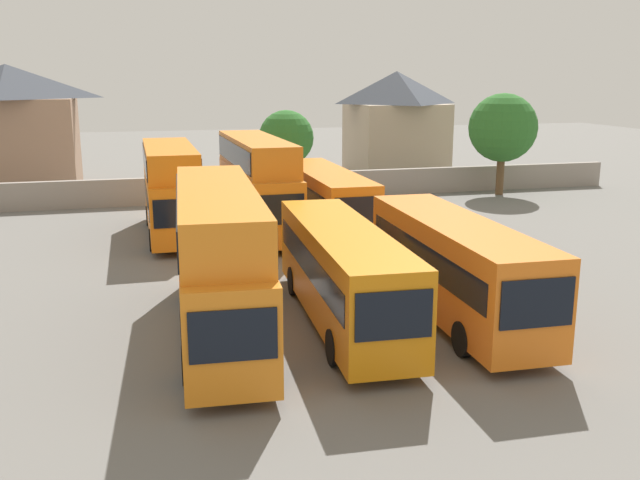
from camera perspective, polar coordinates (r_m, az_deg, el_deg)
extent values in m
plane|color=slate|center=(41.47, -5.25, 1.49)|extent=(140.00, 140.00, 0.00)
cube|color=gray|center=(48.16, -6.67, 4.19)|extent=(56.00, 0.50, 1.80)
cube|color=orange|center=(23.23, -8.09, -3.34)|extent=(3.20, 11.90, 2.97)
cube|color=black|center=(17.53, -7.02, -7.67)|extent=(2.18, 0.21, 1.34)
cube|color=black|center=(23.13, -8.12, -2.50)|extent=(3.18, 10.96, 0.94)
cube|color=orange|center=(22.98, -8.32, 2.28)|extent=(3.11, 11.31, 1.55)
cube|color=black|center=(22.98, -8.32, 2.28)|extent=(3.16, 10.72, 1.09)
cylinder|color=black|center=(20.32, -4.12, -9.58)|extent=(0.37, 1.12, 1.10)
cylinder|color=black|center=(20.20, -10.65, -9.93)|extent=(0.37, 1.12, 1.10)
cylinder|color=black|center=(27.16, -6.04, -3.67)|extent=(0.37, 1.12, 1.10)
cylinder|color=black|center=(27.07, -10.86, -3.90)|extent=(0.37, 1.12, 1.10)
cube|color=orange|center=(24.18, 1.84, -2.52)|extent=(2.96, 11.42, 2.99)
cube|color=black|center=(18.86, 5.98, -6.06)|extent=(2.14, 0.18, 1.35)
cube|color=black|center=(24.08, 1.85, -1.70)|extent=(2.96, 10.52, 0.94)
cylinder|color=black|center=(21.70, 6.94, -8.13)|extent=(0.35, 1.11, 1.10)
cylinder|color=black|center=(21.12, 1.13, -8.65)|extent=(0.35, 1.11, 1.10)
cylinder|color=black|center=(28.07, 2.34, -3.04)|extent=(0.35, 1.11, 1.10)
cylinder|color=black|center=(27.62, -2.17, -3.31)|extent=(0.35, 1.11, 1.10)
cube|color=orange|center=(25.19, 10.77, -1.95)|extent=(2.82, 11.17, 3.12)
cube|color=black|center=(20.34, 17.12, -4.91)|extent=(2.21, 0.14, 1.40)
cube|color=black|center=(25.10, 10.81, -1.13)|extent=(2.83, 10.28, 0.98)
cylinder|color=black|center=(23.19, 16.68, -7.18)|extent=(0.33, 1.11, 1.10)
cylinder|color=black|center=(22.18, 11.45, -7.83)|extent=(0.33, 1.11, 1.10)
cylinder|color=black|center=(29.04, 10.03, -2.68)|extent=(0.33, 1.11, 1.10)
cylinder|color=black|center=(28.24, 5.71, -3.00)|extent=(0.33, 1.11, 1.10)
cube|color=orange|center=(38.09, -11.88, 3.01)|extent=(2.53, 10.08, 2.95)
cube|color=black|center=(33.06, -11.41, 2.12)|extent=(2.20, 0.09, 1.33)
cube|color=black|center=(38.03, -11.90, 3.54)|extent=(2.57, 9.27, 0.93)
cube|color=orange|center=(38.02, -12.06, 6.36)|extent=(2.48, 9.58, 1.47)
cube|color=black|center=(38.02, -12.06, 6.36)|extent=(2.57, 9.07, 1.03)
cylinder|color=black|center=(35.37, -9.63, 0.21)|extent=(0.30, 1.10, 1.10)
cylinder|color=black|center=(35.25, -13.36, -0.01)|extent=(0.30, 1.10, 1.10)
cylinder|color=black|center=(41.46, -10.45, 2.09)|extent=(0.30, 1.10, 1.10)
cylinder|color=black|center=(41.36, -13.63, 1.91)|extent=(0.30, 1.10, 1.10)
cube|color=orange|center=(38.23, -5.02, 3.44)|extent=(2.72, 11.37, 3.15)
cube|color=black|center=(32.69, -3.13, 2.46)|extent=(2.17, 0.13, 1.42)
cube|color=black|center=(38.16, -5.04, 4.00)|extent=(2.74, 10.46, 0.99)
cube|color=orange|center=(38.17, -5.18, 7.02)|extent=(2.66, 10.80, 1.60)
cube|color=black|center=(38.17, -5.18, 7.02)|extent=(2.73, 10.24, 1.12)
cylinder|color=black|center=(35.37, -2.09, 0.39)|extent=(0.32, 1.11, 1.10)
cylinder|color=black|center=(34.91, -5.71, 0.16)|extent=(0.32, 1.11, 1.10)
cylinder|color=black|center=(42.08, -4.38, 2.44)|extent=(0.32, 1.11, 1.10)
cylinder|color=black|center=(41.69, -7.44, 2.27)|extent=(0.32, 1.11, 1.10)
cube|color=orange|center=(38.62, 0.46, 3.44)|extent=(2.64, 11.76, 2.96)
cube|color=black|center=(32.99, 3.10, 2.35)|extent=(2.29, 0.09, 1.33)
cube|color=black|center=(38.56, 0.46, 3.96)|extent=(2.68, 10.82, 0.93)
cylinder|color=black|center=(35.78, 3.81, 0.52)|extent=(0.30, 1.10, 1.10)
cylinder|color=black|center=(35.12, 0.10, 0.31)|extent=(0.30, 1.10, 1.10)
cylinder|color=black|center=(42.62, 0.75, 2.62)|extent=(0.30, 1.10, 1.10)
cylinder|color=black|center=(42.07, -2.39, 2.47)|extent=(0.30, 1.10, 1.10)
cube|color=#9E7A60|center=(57.86, -23.56, 7.13)|extent=(9.18, 6.86, 6.67)
pyramid|color=#3D424C|center=(57.64, -23.98, 11.63)|extent=(9.64, 7.21, 2.45)
cube|color=tan|center=(60.58, 6.09, 8.06)|extent=(7.20, 7.31, 6.01)
pyramid|color=#3D424C|center=(60.35, 6.19, 12.15)|extent=(7.56, 7.68, 2.62)
cylinder|color=brown|center=(52.06, 14.33, 5.25)|extent=(0.55, 0.55, 3.06)
sphere|color=#2D6B28|center=(51.74, 14.53, 8.76)|extent=(4.78, 4.78, 4.78)
cylinder|color=brown|center=(51.20, -2.71, 5.26)|extent=(0.57, 0.57, 2.60)
sphere|color=#2D6B28|center=(50.90, -2.74, 8.24)|extent=(3.92, 3.92, 3.92)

